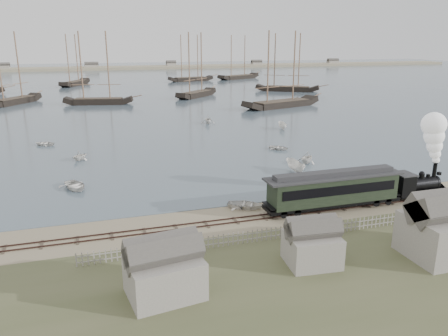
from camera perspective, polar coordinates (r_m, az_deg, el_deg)
name	(u,v)px	position (r m, az deg, el deg)	size (l,w,h in m)	color
ground	(239,212)	(45.79, 1.93, -5.83)	(600.00, 600.00, 0.00)	gray
harbor_water	(118,80)	(211.20, -13.69, 11.13)	(600.00, 336.00, 0.06)	#485C67
rail_track	(245,219)	(44.04, 2.79, -6.71)	(120.00, 1.80, 0.16)	#37221E
picket_fence_west	(194,251)	(38.01, -3.98, -10.71)	(19.00, 0.10, 1.20)	gray
picket_fence_east	(386,226)	(45.39, 20.39, -7.10)	(15.00, 0.10, 1.20)	gray
shed_left	(165,295)	(32.30, -7.68, -16.09)	(5.00, 4.00, 4.10)	gray
shed_mid	(311,263)	(36.61, 11.30, -12.12)	(4.00, 3.50, 3.60)	gray
shed_right	(441,255)	(41.31, 26.45, -10.19)	(6.00, 5.00, 5.10)	gray
far_spit	(108,69)	(290.88, -14.85, 12.33)	(500.00, 20.00, 1.80)	tan
locomotive	(431,161)	(53.98, 25.38, 0.84)	(7.51, 2.80, 9.36)	black
passenger_coach	(333,188)	(47.33, 14.10, -2.60)	(15.15, 2.92, 3.68)	black
beached_dinghy	(246,205)	(46.83, 2.85, -4.80)	(3.86, 2.76, 0.80)	silver
rowboat_0	(75,186)	(55.48, -18.89, -2.18)	(4.26, 3.05, 0.88)	silver
rowboat_1	(80,156)	(68.60, -18.33, 1.56)	(2.73, 2.36, 1.44)	silver
rowboat_2	(295,166)	(59.97, 9.27, 0.21)	(4.14, 1.56, 1.60)	silver
rowboat_3	(279,148)	(72.21, 7.18, 2.67)	(3.34, 2.38, 0.69)	silver
rowboat_4	(307,158)	(64.71, 10.74, 1.36)	(3.15, 2.72, 1.66)	silver
rowboat_5	(282,126)	(89.30, 7.62, 5.50)	(3.64, 1.37, 1.41)	silver
rowboat_6	(44,143)	(80.72, -22.42, 3.00)	(3.41, 2.43, 0.71)	silver
rowboat_7	(208,119)	(94.65, -2.12, 6.35)	(3.38, 2.92, 1.78)	silver
schooner_1	(10,68)	(137.57, -26.15, 11.66)	(18.98, 4.38, 20.00)	black
schooner_2	(96,68)	(128.25, -16.38, 12.42)	(18.81, 4.34, 20.00)	black
schooner_3	(196,65)	(140.52, -3.67, 13.30)	(18.81, 4.34, 20.00)	black
schooner_4	(283,69)	(119.17, 7.66, 12.67)	(23.99, 5.54, 20.00)	black
schooner_5	(288,62)	(158.61, 8.37, 13.50)	(22.25, 5.13, 20.00)	black
schooner_7	(73,60)	(187.77, -19.14, 13.20)	(19.73, 4.55, 20.00)	black
schooner_8	(190,58)	(197.58, -4.42, 14.13)	(20.23, 4.67, 20.00)	black
schooner_9	(239,57)	(209.50, 1.94, 14.28)	(23.61, 5.45, 20.00)	black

